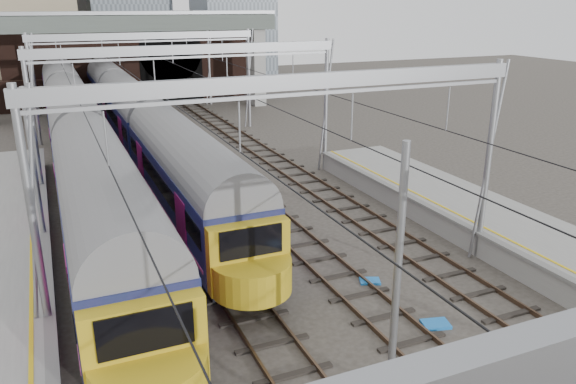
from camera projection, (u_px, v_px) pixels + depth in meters
name	position (u px, v px, depth m)	size (l,w,h in m)	color
tracks	(236.00, 226.00, 26.29)	(14.40, 80.00, 0.22)	#4C3828
overhead_line	(194.00, 70.00, 29.83)	(16.80, 80.00, 8.00)	gray
retaining_wall	(134.00, 60.00, 57.55)	(28.00, 2.75, 9.00)	black
overbridge	(126.00, 34.00, 50.93)	(28.00, 3.00, 9.25)	gray
train_main	(117.00, 97.00, 46.46)	(2.84, 65.62, 4.87)	black
train_second	(67.00, 104.00, 43.00)	(3.00, 69.23, 5.09)	black
equip_cover_a	(370.00, 281.00, 21.09)	(0.75, 0.53, 0.09)	blue
equip_cover_b	(436.00, 324.00, 18.25)	(0.88, 0.62, 0.10)	blue
equip_cover_c	(424.00, 384.00, 15.35)	(0.97, 0.69, 0.11)	blue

